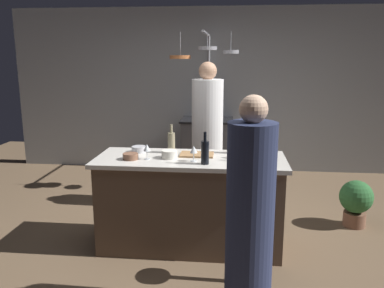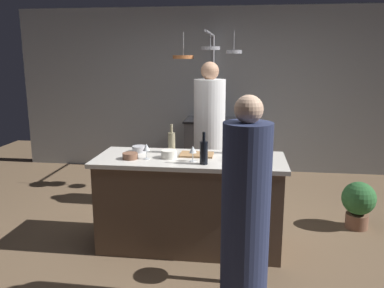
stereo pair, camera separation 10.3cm
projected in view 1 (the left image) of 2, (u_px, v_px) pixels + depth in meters
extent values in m
plane|color=brown|center=(190.00, 245.00, 3.95)|extent=(9.00, 9.00, 0.00)
cube|color=#9EA3A8|center=(209.00, 90.00, 6.44)|extent=(6.40, 0.16, 2.60)
cube|color=brown|center=(190.00, 204.00, 3.86)|extent=(1.72, 0.66, 0.86)
cube|color=beige|center=(190.00, 160.00, 3.76)|extent=(1.80, 0.72, 0.04)
cube|color=#47474C|center=(207.00, 148.00, 6.24)|extent=(0.76, 0.60, 0.86)
cube|color=black|center=(207.00, 120.00, 6.15)|extent=(0.80, 0.64, 0.03)
cylinder|color=white|center=(207.00, 145.00, 4.83)|extent=(0.38, 0.38, 1.58)
sphere|color=tan|center=(208.00, 71.00, 4.64)|extent=(0.21, 0.21, 0.21)
cylinder|color=#4C4C51|center=(244.00, 281.00, 3.30)|extent=(0.28, 0.28, 0.02)
cylinder|color=#4C4C51|center=(245.00, 246.00, 3.23)|extent=(0.06, 0.06, 0.62)
cylinder|color=brown|center=(246.00, 208.00, 3.16)|extent=(0.26, 0.26, 0.04)
cylinder|color=#262D4C|center=(250.00, 222.00, 2.77)|extent=(0.34, 0.34, 1.41)
sphere|color=#D8AD8C|center=(254.00, 109.00, 2.59)|extent=(0.19, 0.19, 0.19)
cylinder|color=gray|center=(208.00, 105.00, 6.34)|extent=(0.04, 0.04, 2.15)
cylinder|color=gray|center=(206.00, 34.00, 5.50)|extent=(0.04, 1.25, 0.04)
cylinder|color=#B26638|center=(180.00, 57.00, 5.12)|extent=(0.27, 0.27, 0.04)
cylinder|color=gray|center=(180.00, 44.00, 5.11)|extent=(0.01, 0.01, 0.32)
cylinder|color=gray|center=(207.00, 48.00, 5.10)|extent=(0.25, 0.25, 0.04)
cylinder|color=gray|center=(207.00, 40.00, 5.06)|extent=(0.01, 0.01, 0.21)
cylinder|color=gray|center=(231.00, 52.00, 5.03)|extent=(0.20, 0.20, 0.04)
cylinder|color=gray|center=(231.00, 42.00, 5.04)|extent=(0.01, 0.01, 0.25)
cylinder|color=brown|center=(354.00, 219.00, 4.39)|extent=(0.24, 0.24, 0.16)
sphere|color=#2D6633|center=(356.00, 197.00, 4.33)|extent=(0.36, 0.36, 0.36)
cube|color=#997047|center=(197.00, 154.00, 3.84)|extent=(0.32, 0.22, 0.02)
cylinder|color=#382319|center=(266.00, 143.00, 3.90)|extent=(0.05, 0.05, 0.21)
cylinder|color=gray|center=(171.00, 143.00, 3.94)|extent=(0.07, 0.07, 0.20)
cylinder|color=gray|center=(171.00, 129.00, 3.91)|extent=(0.03, 0.03, 0.08)
cylinder|color=black|center=(205.00, 153.00, 3.52)|extent=(0.07, 0.07, 0.21)
cylinder|color=black|center=(205.00, 137.00, 3.49)|extent=(0.03, 0.03, 0.08)
cylinder|color=#B78C8E|center=(233.00, 143.00, 3.92)|extent=(0.07, 0.07, 0.21)
cylinder|color=#B78C8E|center=(233.00, 128.00, 3.89)|extent=(0.03, 0.03, 0.08)
cylinder|color=#193D23|center=(261.00, 149.00, 3.60)|extent=(0.07, 0.07, 0.23)
cylinder|color=#193D23|center=(262.00, 132.00, 3.57)|extent=(0.03, 0.03, 0.08)
cylinder|color=silver|center=(147.00, 159.00, 3.70)|extent=(0.06, 0.06, 0.01)
cylinder|color=silver|center=(147.00, 155.00, 3.69)|extent=(0.01, 0.01, 0.07)
cone|color=silver|center=(147.00, 147.00, 3.68)|extent=(0.07, 0.07, 0.06)
cylinder|color=silver|center=(194.00, 161.00, 3.63)|extent=(0.06, 0.06, 0.01)
cylinder|color=silver|center=(194.00, 157.00, 3.62)|extent=(0.01, 0.01, 0.07)
cone|color=silver|center=(194.00, 149.00, 3.61)|extent=(0.07, 0.07, 0.06)
cylinder|color=silver|center=(238.00, 158.00, 3.74)|extent=(0.06, 0.06, 0.01)
cylinder|color=silver|center=(238.00, 154.00, 3.73)|extent=(0.01, 0.01, 0.07)
cone|color=silver|center=(238.00, 146.00, 3.72)|extent=(0.07, 0.07, 0.06)
cylinder|color=#B7B7BC|center=(139.00, 149.00, 3.97)|extent=(0.15, 0.15, 0.06)
cylinder|color=silver|center=(169.00, 154.00, 3.74)|extent=(0.15, 0.15, 0.08)
cylinder|color=brown|center=(131.00, 156.00, 3.69)|extent=(0.14, 0.14, 0.06)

